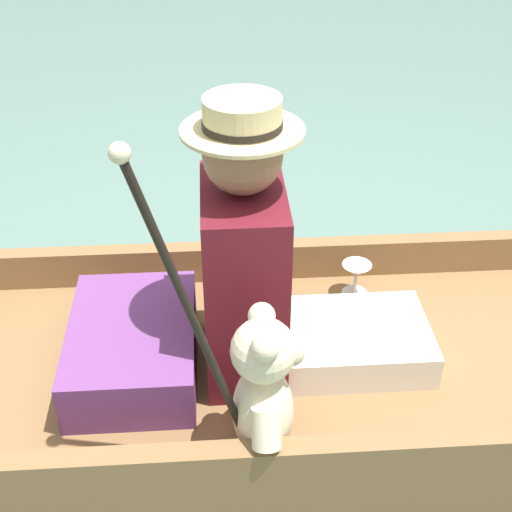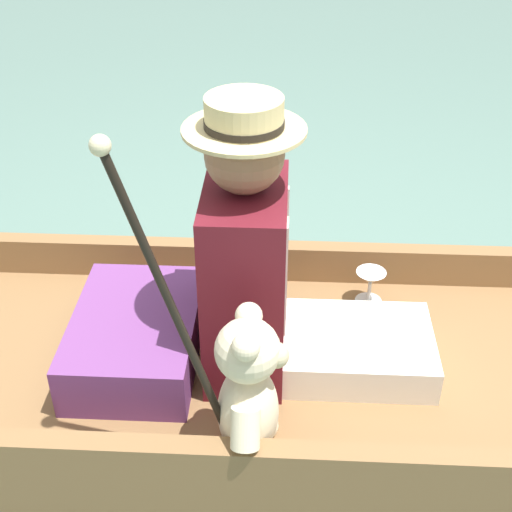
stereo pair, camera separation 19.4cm
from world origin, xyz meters
The scene contains 7 objects.
ground_plane centered at (0.00, 0.00, 0.00)m, with size 16.00×16.00×0.00m, color slate.
punt_boat centered at (0.00, 0.00, 0.09)m, with size 0.95×2.89×0.28m.
seat_cushion centered at (0.00, -0.44, 0.23)m, with size 0.52×0.36×0.16m.
seated_person centered at (-0.01, -0.04, 0.46)m, with size 0.37×0.70×0.83m.
teddy_bear centered at (0.34, -0.08, 0.35)m, with size 0.30×0.18×0.44m.
wine_glass centered at (-0.31, 0.28, 0.24)m, with size 0.10×0.10×0.12m.
walking_cane centered at (0.38, -0.26, 0.67)m, with size 0.04×0.29×0.90m.
Camera 2 is at (1.60, 0.00, 1.61)m, focal length 50.00 mm.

